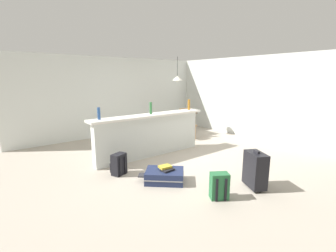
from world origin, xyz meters
name	(u,v)px	position (x,y,z in m)	size (l,w,h in m)	color
ground_plane	(177,158)	(0.00, 0.00, -0.03)	(13.00, 13.00, 0.05)	#ADA393
wall_back	(117,96)	(0.00, 3.05, 1.25)	(6.60, 0.10, 2.50)	silver
wall_right	(245,97)	(3.05, 0.30, 1.25)	(0.10, 6.00, 2.50)	silver
partition_half_wall	(150,136)	(-0.45, 0.45, 0.48)	(2.80, 0.20, 0.97)	silver
bar_countertop	(150,115)	(-0.45, 0.45, 0.99)	(2.96, 0.40, 0.05)	white
bottle_blue	(99,113)	(-1.67, 0.51, 1.14)	(0.06, 0.06, 0.25)	#284C89
bottle_green	(151,108)	(-0.42, 0.47, 1.16)	(0.06, 0.06, 0.28)	#2D6B38
bottle_amber	(189,105)	(0.81, 0.48, 1.16)	(0.07, 0.07, 0.28)	#9E661E
dining_table	(177,115)	(1.47, 1.75, 0.65)	(1.10, 0.80, 0.74)	#4C331E
dining_chair_near_partition	(187,122)	(1.40, 1.18, 0.52)	(0.47, 0.47, 0.93)	#9E754C
pendant_lamp	(177,78)	(1.46, 1.73, 1.84)	(0.34, 0.34, 0.78)	black
suitcase_flat_navy	(164,176)	(-1.07, -0.93, 0.11)	(0.84, 0.83, 0.22)	#1E284C
backpack_green	(219,186)	(-0.77, -1.94, 0.20)	(0.33, 0.33, 0.42)	#286B3D
backpack_black	(119,164)	(-1.58, -0.11, 0.20)	(0.33, 0.31, 0.42)	black
suitcase_upright_black	(255,170)	(0.00, -2.08, 0.33)	(0.42, 0.50, 0.67)	black
book_stack	(166,168)	(-1.05, -0.94, 0.26)	(0.24, 0.25, 0.07)	black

